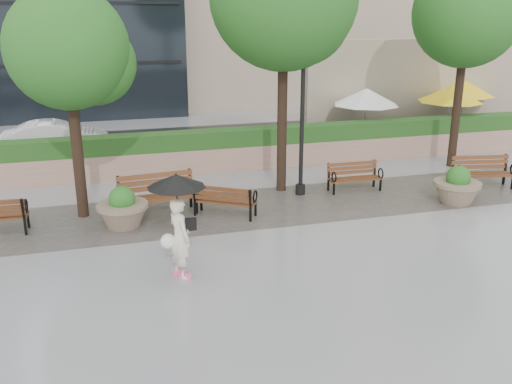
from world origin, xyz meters
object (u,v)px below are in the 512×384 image
object	(u,v)px
bench_2	(225,207)
pedestrian	(178,216)
planter_left	(123,211)
bench_4	(482,179)
lamppost	(302,137)
planter_right	(457,189)
car_right	(56,138)
bench_3	(354,183)
bench_1	(158,203)

from	to	relation	value
bench_2	pedestrian	distance (m)	3.70
pedestrian	planter_left	bearing A→B (deg)	-2.43
bench_4	planter_left	size ratio (longest dim) A/B	1.49
lamppost	planter_right	bearing A→B (deg)	-26.27
bench_2	car_right	xyz separation A→B (m)	(-4.49, 8.10, 0.37)
planter_left	lamppost	distance (m)	5.41
lamppost	bench_2	bearing A→B (deg)	-154.90
bench_2	planter_left	xyz separation A→B (m)	(-2.60, -0.05, 0.16)
lamppost	pedestrian	xyz separation A→B (m)	(-4.17, -4.32, -0.40)
bench_3	pedestrian	xyz separation A→B (m)	(-5.82, -4.20, 1.05)
bench_2	planter_right	xyz separation A→B (m)	(6.41, -0.75, 0.16)
bench_3	planter_right	xyz separation A→B (m)	(2.25, -1.80, 0.17)
car_right	pedestrian	world-z (taller)	pedestrian
bench_4	lamppost	bearing A→B (deg)	-179.50
bench_2	bench_4	xyz separation A→B (m)	(7.98, 0.27, 0.03)
bench_3	bench_2	bearing A→B (deg)	-164.92
bench_3	planter_right	size ratio (longest dim) A/B	1.23
planter_right	pedestrian	world-z (taller)	pedestrian
planter_left	lamppost	bearing A→B (deg)	13.54
bench_3	lamppost	distance (m)	2.20
lamppost	bench_4	bearing A→B (deg)	-9.39
planter_left	lamppost	world-z (taller)	lamppost
bench_3	lamppost	xyz separation A→B (m)	(-1.65, 0.13, 1.45)
bench_2	lamppost	xyz separation A→B (m)	(2.52, 1.18, 1.44)
pedestrian	car_right	bearing A→B (deg)	-5.21
bench_3	planter_left	distance (m)	6.85
bench_2	pedestrian	xyz separation A→B (m)	(-1.65, -3.14, 1.04)
lamppost	pedestrian	distance (m)	6.02
planter_left	bench_2	bearing A→B (deg)	1.16
bench_3	bench_4	bearing A→B (deg)	-10.63
bench_4	planter_right	bearing A→B (deg)	-137.10
bench_3	car_right	xyz separation A→B (m)	(-8.66, 7.05, 0.38)
bench_3	bench_1	bearing A→B (deg)	-174.36
bench_1	planter_right	bearing A→B (deg)	-14.80
bench_1	lamppost	distance (m)	4.44
bench_1	bench_3	distance (m)	5.85
bench_1	planter_left	world-z (taller)	bench_1
bench_1	lamppost	xyz separation A→B (m)	(4.17, 0.61, 1.38)
planter_left	lamppost	size ratio (longest dim) A/B	0.32
bench_2	bench_3	world-z (taller)	bench_2
car_right	pedestrian	size ratio (longest dim) A/B	1.79
lamppost	pedestrian	size ratio (longest dim) A/B	1.81
bench_1	lamppost	world-z (taller)	lamppost
car_right	pedestrian	distance (m)	11.62
bench_2	bench_4	distance (m)	7.99
bench_1	bench_4	size ratio (longest dim) A/B	1.10
bench_1	planter_right	size ratio (longest dim) A/B	1.61
bench_1	lamppost	size ratio (longest dim) A/B	0.53
planter_right	planter_left	bearing A→B (deg)	175.60
bench_1	bench_2	size ratio (longest dim) A/B	1.23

